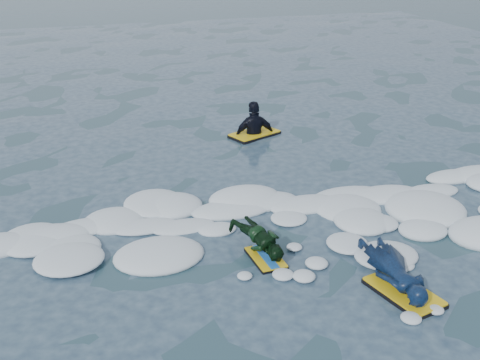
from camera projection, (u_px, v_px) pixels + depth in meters
name	position (u px, v px, depth m)	size (l,w,h in m)	color
ground	(234.00, 267.00, 8.17)	(120.00, 120.00, 0.00)	#1B3942
foam_band	(214.00, 232.00, 9.07)	(12.00, 3.10, 0.30)	white
prone_woman_unit	(396.00, 273.00, 7.67)	(0.78, 1.57, 0.39)	black
prone_child_unit	(262.00, 241.00, 8.41)	(0.71, 1.14, 0.41)	black
waiting_rider_unit	(254.00, 137.00, 13.08)	(1.23, 0.97, 1.63)	black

